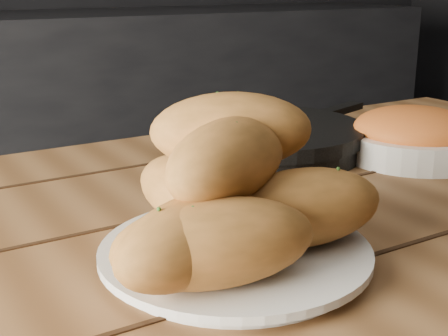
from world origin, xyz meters
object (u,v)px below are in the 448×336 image
at_px(table, 313,300).
at_px(bowl, 414,136).
at_px(plate, 235,255).
at_px(skillet, 263,138).
at_px(bread_rolls, 229,194).

height_order(table, bowl, bowl).
relative_size(table, bowl, 6.59).
distance_m(table, plate, 0.18).
relative_size(skillet, bowl, 2.06).
height_order(plate, bread_rolls, bread_rolls).
distance_m(skillet, bowl, 0.23).
bearing_deg(bowl, plate, -158.24).
bearing_deg(table, skillet, 67.15).
height_order(bread_rolls, skillet, bread_rolls).
height_order(table, skillet, skillet).
bearing_deg(table, plate, -161.76).
distance_m(table, bowl, 0.34).
xyz_separation_m(skillet, bowl, (0.18, -0.14, 0.01)).
xyz_separation_m(plate, bread_rolls, (-0.01, -0.01, 0.06)).
bearing_deg(skillet, bowl, -38.91).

